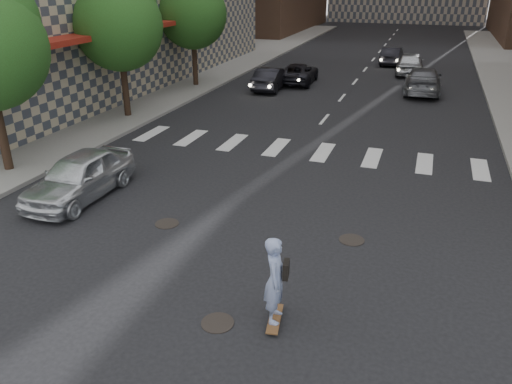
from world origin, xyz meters
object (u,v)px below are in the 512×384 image
tree_b (121,22)px  silver_sedan (80,176)px  tree_c (194,11)px  skateboarder (276,280)px  traffic_car_a (271,78)px  traffic_car_b (423,80)px  traffic_car_e (392,56)px  traffic_car_d (410,63)px  traffic_car_c (298,73)px

tree_b → silver_sedan: 10.68m
tree_b → tree_c: size_ratio=1.00×
silver_sedan → skateboarder: bearing=-27.0°
traffic_car_a → tree_b: bearing=58.5°
skateboarder → traffic_car_b: (2.04, 23.94, -0.30)m
silver_sedan → traffic_car_e: bearing=76.9°
silver_sedan → traffic_car_b: traffic_car_b is taller
tree_b → traffic_car_e: size_ratio=1.59×
skateboarder → traffic_car_d: bearing=78.9°
traffic_car_c → traffic_car_e: 10.95m
tree_b → silver_sedan: (3.91, -9.14, -3.90)m
traffic_car_d → silver_sedan: bearing=68.3°
silver_sedan → traffic_car_b: bearing=63.9°
traffic_car_c → traffic_car_d: bearing=-143.3°
traffic_car_b → silver_sedan: bearing=62.1°
skateboarder → traffic_car_a: skateboarder is taller
tree_b → traffic_car_c: (5.91, 11.16, -4.00)m
skateboarder → traffic_car_d: size_ratio=0.43×
tree_c → traffic_car_a: (4.78, 0.68, -3.96)m
traffic_car_e → traffic_car_d: bearing=113.7°
tree_b → traffic_car_d: bearing=53.0°
tree_b → traffic_car_a: 10.67m
skateboarder → traffic_car_c: bearing=94.3°
tree_b → traffic_car_a: tree_b is taller
tree_b → traffic_car_b: 17.93m
traffic_car_b → skateboarder: bearing=83.7°
skateboarder → traffic_car_b: size_ratio=0.38×
tree_b → traffic_car_a: bearing=61.2°
traffic_car_b → traffic_car_e: 10.45m
traffic_car_e → traffic_car_a: bearing=64.0°
skateboarder → silver_sedan: skateboarder is taller
silver_sedan → traffic_car_d: 27.45m
skateboarder → traffic_car_b: 24.03m
traffic_car_a → traffic_car_b: bearing=-169.9°
silver_sedan → traffic_car_e: 30.80m
traffic_car_b → traffic_car_d: bearing=-81.1°
skateboarder → silver_sedan: size_ratio=0.46×
traffic_car_c → traffic_car_d: traffic_car_d is taller
traffic_car_c → traffic_car_d: 8.87m
skateboarder → tree_c: bearing=109.8°
silver_sedan → traffic_car_d: bearing=71.7°
tree_b → traffic_car_e: tree_b is taller
tree_c → skateboarder: tree_c is taller
traffic_car_e → tree_b: bearing=63.4°
traffic_car_a → traffic_car_c: (1.13, 2.48, -0.05)m
tree_b → traffic_car_c: tree_b is taller
traffic_car_c → silver_sedan: bearing=81.1°
tree_b → skateboarder: tree_b is taller
traffic_car_b → traffic_car_e: traffic_car_b is taller
tree_b → tree_c: (0.00, 8.00, 0.00)m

